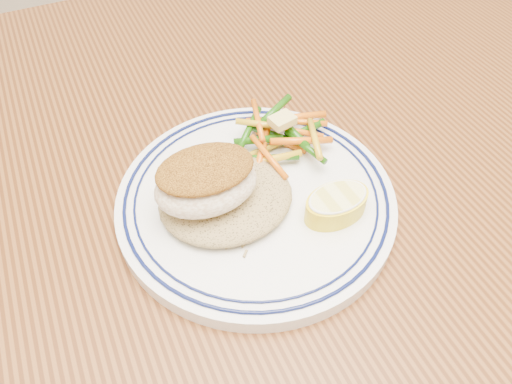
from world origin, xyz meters
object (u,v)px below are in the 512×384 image
(dining_table, at_px, (269,244))
(rice_pilaf, at_px, (226,196))
(lemon_wedge, at_px, (336,204))
(fish_fillet, at_px, (206,181))
(plate, at_px, (256,200))
(vegetable_pile, at_px, (280,134))

(dining_table, distance_m, rice_pilaf, 0.13)
(dining_table, xyz_separation_m, lemon_wedge, (0.03, -0.07, 0.12))
(dining_table, distance_m, fish_fillet, 0.17)
(lemon_wedge, bearing_deg, plate, 138.64)
(rice_pilaf, bearing_deg, fish_fillet, -177.66)
(fish_fillet, bearing_deg, plate, -1.66)
(dining_table, xyz_separation_m, vegetable_pile, (0.03, 0.03, 0.13))
(rice_pilaf, relative_size, vegetable_pile, 1.05)
(dining_table, bearing_deg, fish_fillet, -165.86)
(dining_table, relative_size, fish_fillet, 16.71)
(plate, xyz_separation_m, vegetable_pile, (0.05, 0.05, 0.02))
(plate, bearing_deg, rice_pilaf, 175.98)
(plate, xyz_separation_m, rice_pilaf, (-0.03, 0.00, 0.02))
(fish_fillet, height_order, lemon_wedge, fish_fillet)
(dining_table, height_order, vegetable_pile, vegetable_pile)
(dining_table, distance_m, lemon_wedge, 0.14)
(fish_fillet, distance_m, lemon_wedge, 0.11)
(fish_fillet, bearing_deg, dining_table, 14.14)
(dining_table, relative_size, rice_pilaf, 12.59)
(vegetable_pile, bearing_deg, dining_table, -127.87)
(plate, xyz_separation_m, lemon_wedge, (0.05, -0.05, 0.02))
(plate, height_order, fish_fillet, fish_fillet)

